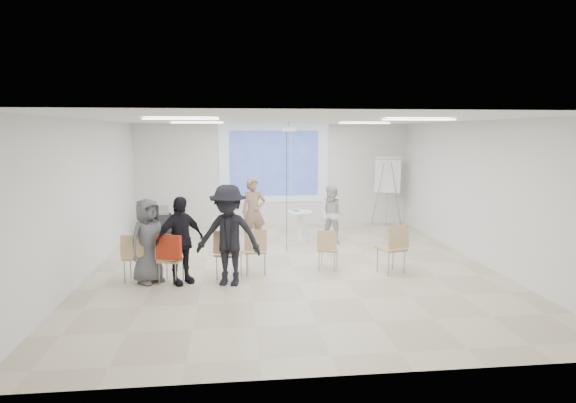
{
  "coord_description": "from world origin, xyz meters",
  "views": [
    {
      "loc": [
        -1.15,
        -9.55,
        2.76
      ],
      "look_at": [
        0.0,
        0.8,
        1.25
      ],
      "focal_mm": 30.0,
      "sensor_mm": 36.0,
      "label": 1
    }
  ],
  "objects": [
    {
      "name": "floor",
      "position": [
        0.0,
        0.0,
        -0.05
      ],
      "size": [
        8.0,
        9.0,
        0.1
      ],
      "primitive_type": "cube",
      "color": "beige",
      "rests_on": "ground"
    },
    {
      "name": "ceiling",
      "position": [
        0.0,
        0.0,
        3.05
      ],
      "size": [
        8.0,
        9.0,
        0.1
      ],
      "primitive_type": "cube",
      "color": "white",
      "rests_on": "wall_back"
    },
    {
      "name": "wall_back",
      "position": [
        0.0,
        4.55,
        1.5
      ],
      "size": [
        8.0,
        0.1,
        3.0
      ],
      "primitive_type": "cube",
      "color": "silver",
      "rests_on": "floor"
    },
    {
      "name": "wall_left",
      "position": [
        -4.05,
        0.0,
        1.5
      ],
      "size": [
        0.1,
        9.0,
        3.0
      ],
      "primitive_type": "cube",
      "color": "silver",
      "rests_on": "floor"
    },
    {
      "name": "wall_right",
      "position": [
        4.05,
        0.0,
        1.5
      ],
      "size": [
        0.1,
        9.0,
        3.0
      ],
      "primitive_type": "cube",
      "color": "silver",
      "rests_on": "floor"
    },
    {
      "name": "projection_halo",
      "position": [
        0.0,
        4.49,
        1.85
      ],
      "size": [
        3.2,
        0.01,
        2.3
      ],
      "primitive_type": "cube",
      "color": "silver",
      "rests_on": "wall_back"
    },
    {
      "name": "projection_image",
      "position": [
        0.0,
        4.47,
        1.85
      ],
      "size": [
        2.6,
        0.01,
        1.9
      ],
      "primitive_type": "cube",
      "color": "#364FB9",
      "rests_on": "wall_back"
    },
    {
      "name": "pedestal_table",
      "position": [
        0.48,
        2.39,
        0.43
      ],
      "size": [
        0.77,
        0.77,
        0.78
      ],
      "rotation": [
        0.0,
        0.0,
        0.25
      ],
      "color": "silver",
      "rests_on": "floor"
    },
    {
      "name": "player_left",
      "position": [
        -0.71,
        2.01,
        0.94
      ],
      "size": [
        0.77,
        0.6,
        1.88
      ],
      "primitive_type": "imported",
      "rotation": [
        0.0,
        0.0,
        0.21
      ],
      "color": "#8F6E57",
      "rests_on": "floor"
    },
    {
      "name": "player_right",
      "position": [
        1.24,
        2.0,
        0.81
      ],
      "size": [
        0.99,
        0.94,
        1.62
      ],
      "primitive_type": "imported",
      "rotation": [
        0.0,
        0.0,
        -0.55
      ],
      "color": "silver",
      "rests_on": "floor"
    },
    {
      "name": "controller_left",
      "position": [
        -0.53,
        2.26,
        1.24
      ],
      "size": [
        0.06,
        0.12,
        0.04
      ],
      "primitive_type": "cube",
      "rotation": [
        0.0,
        0.0,
        0.21
      ],
      "color": "silver",
      "rests_on": "player_left"
    },
    {
      "name": "controller_right",
      "position": [
        1.06,
        2.25,
        1.09
      ],
      "size": [
        0.09,
        0.12,
        0.04
      ],
      "primitive_type": "cube",
      "rotation": [
        0.0,
        0.0,
        -0.55
      ],
      "color": "white",
      "rests_on": "player_right"
    },
    {
      "name": "chair_far_left",
      "position": [
        -3.01,
        -0.67,
        0.54
      ],
      "size": [
        0.47,
        0.5,
        0.91
      ],
      "rotation": [
        0.0,
        0.0,
        -0.11
      ],
      "color": "tan",
      "rests_on": "floor"
    },
    {
      "name": "chair_left_mid",
      "position": [
        -2.37,
        -0.85,
        0.51
      ],
      "size": [
        0.51,
        0.53,
        0.86
      ],
      "rotation": [
        0.0,
        0.0,
        -0.31
      ],
      "color": "tan",
      "rests_on": "floor"
    },
    {
      "name": "chair_left_inner",
      "position": [
        -1.31,
        -0.7,
        0.56
      ],
      "size": [
        0.58,
        0.6,
        0.95
      ],
      "rotation": [
        0.0,
        0.0,
        -0.34
      ],
      "color": "tan",
      "rests_on": "floor"
    },
    {
      "name": "chair_center",
      "position": [
        -0.77,
        -0.45,
        0.54
      ],
      "size": [
        0.45,
        0.49,
        0.91
      ],
      "rotation": [
        0.0,
        0.0,
        -0.07
      ],
      "color": "tan",
      "rests_on": "floor"
    },
    {
      "name": "chair_right_inner",
      "position": [
        0.67,
        -0.33,
        0.49
      ],
      "size": [
        0.51,
        0.53,
        0.84
      ],
      "rotation": [
        0.0,
        0.0,
        -0.36
      ],
      "color": "tan",
      "rests_on": "floor"
    },
    {
      "name": "chair_right_far",
      "position": [
        1.9,
        -0.72,
        0.58
      ],
      "size": [
        0.58,
        0.61,
        0.98
      ],
      "rotation": [
        0.0,
        0.0,
        0.3
      ],
      "color": "tan",
      "rests_on": "floor"
    },
    {
      "name": "red_jacket",
      "position": [
        -2.34,
        -1.0,
        0.72
      ],
      "size": [
        0.47,
        0.24,
        0.44
      ],
      "primitive_type": "cube",
      "rotation": [
        0.0,
        0.0,
        -0.31
      ],
      "color": "#B02B15",
      "rests_on": "chair_left_mid"
    },
    {
      "name": "laptop",
      "position": [
        -1.28,
        -0.6,
        0.51
      ],
      "size": [
        0.41,
        0.35,
        0.03
      ],
      "primitive_type": "imported",
      "rotation": [
        0.0,
        0.0,
        2.8
      ],
      "color": "black",
      "rests_on": "chair_left_inner"
    },
    {
      "name": "audience_left",
      "position": [
        -2.16,
        -0.84,
        0.93
      ],
      "size": [
        1.25,
        1.14,
        1.85
      ],
      "primitive_type": "imported",
      "rotation": [
        0.0,
        0.0,
        0.59
      ],
      "color": "black",
      "rests_on": "floor"
    },
    {
      "name": "audience_mid",
      "position": [
        -1.28,
        -1.02,
        1.04
      ],
      "size": [
        1.5,
        1.08,
        2.08
      ],
      "primitive_type": "imported",
      "rotation": [
        0.0,
        0.0,
        -0.28
      ],
      "color": "black",
      "rests_on": "floor"
    },
    {
      "name": "audience_outer",
      "position": [
        -2.74,
        -0.71,
        0.88
      ],
      "size": [
        1.01,
        1.0,
        1.76
      ],
      "primitive_type": "imported",
      "rotation": [
        0.0,
        0.0,
        0.78
      ],
      "color": "#56575B",
      "rests_on": "floor"
    },
    {
      "name": "flipchart_easel",
      "position": [
        3.28,
        4.0,
        1.5
      ],
      "size": [
        0.83,
        0.66,
        2.04
      ],
      "rotation": [
        0.0,
        0.0,
        -0.36
      ],
      "color": "gray",
      "rests_on": "floor"
    },
    {
      "name": "av_cart",
      "position": [
        -3.16,
        3.72,
        0.35
      ],
      "size": [
        0.58,
        0.51,
        0.75
      ],
      "rotation": [
        0.0,
        0.0,
        0.23
      ],
      "color": "black",
      "rests_on": "floor"
    },
    {
      "name": "ceiling_projector",
      "position": [
        0.1,
        1.49,
        2.69
      ],
      "size": [
        0.3,
        0.25,
        3.0
      ],
      "color": "white",
      "rests_on": "ceiling"
    },
    {
      "name": "fluor_panel_nw",
      "position": [
        -2.0,
        2.0,
        2.97
      ],
      "size": [
        1.2,
        0.3,
        0.02
      ],
      "primitive_type": "cube",
      "color": "white",
      "rests_on": "ceiling"
    },
    {
      "name": "fluor_panel_ne",
      "position": [
        2.0,
        2.0,
        2.97
      ],
      "size": [
        1.2,
        0.3,
        0.02
      ],
      "primitive_type": "cube",
      "color": "white",
      "rests_on": "ceiling"
    },
    {
      "name": "fluor_panel_sw",
      "position": [
        -2.0,
        -1.5,
        2.97
      ],
      "size": [
        1.2,
        0.3,
        0.02
      ],
      "primitive_type": "cube",
      "color": "white",
      "rests_on": "ceiling"
    },
    {
      "name": "fluor_panel_se",
      "position": [
        2.0,
        -1.5,
        2.97
      ],
      "size": [
        1.2,
        0.3,
        0.02
      ],
      "primitive_type": "cube",
      "color": "white",
      "rests_on": "ceiling"
    }
  ]
}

